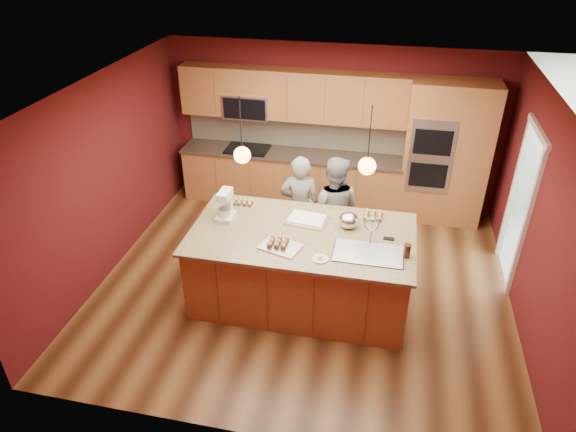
% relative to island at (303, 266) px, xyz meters
% --- Properties ---
extents(floor, '(5.50, 5.50, 0.00)m').
position_rel_island_xyz_m(floor, '(-0.04, 0.34, -0.52)').
color(floor, '#422411').
rests_on(floor, ground).
extents(ceiling, '(5.50, 5.50, 0.00)m').
position_rel_island_xyz_m(ceiling, '(-0.04, 0.34, 2.18)').
color(ceiling, white).
rests_on(ceiling, ground).
extents(wall_back, '(5.50, 0.00, 5.50)m').
position_rel_island_xyz_m(wall_back, '(-0.04, 2.84, 0.83)').
color(wall_back, '#4F1114').
rests_on(wall_back, ground).
extents(wall_front, '(5.50, 0.00, 5.50)m').
position_rel_island_xyz_m(wall_front, '(-0.04, -2.16, 0.83)').
color(wall_front, '#4F1114').
rests_on(wall_front, ground).
extents(wall_left, '(0.00, 5.00, 5.00)m').
position_rel_island_xyz_m(wall_left, '(-2.79, 0.34, 0.83)').
color(wall_left, '#4F1114').
rests_on(wall_left, ground).
extents(wall_right, '(0.00, 5.00, 5.00)m').
position_rel_island_xyz_m(wall_right, '(2.71, 0.34, 0.83)').
color(wall_right, '#4F1114').
rests_on(wall_right, ground).
extents(cabinet_run, '(3.74, 0.64, 2.30)m').
position_rel_island_xyz_m(cabinet_run, '(-0.72, 2.59, 0.46)').
color(cabinet_run, brown).
rests_on(cabinet_run, floor).
extents(oven_column, '(1.30, 0.62, 2.30)m').
position_rel_island_xyz_m(oven_column, '(1.81, 2.54, 0.63)').
color(oven_column, brown).
rests_on(oven_column, floor).
extents(doorway_trim, '(0.08, 1.11, 2.20)m').
position_rel_island_xyz_m(doorway_trim, '(2.69, 1.14, 0.53)').
color(doorway_trim, silver).
rests_on(doorway_trim, wall_right).
extents(pendant_left, '(0.20, 0.20, 0.80)m').
position_rel_island_xyz_m(pendant_left, '(-0.74, 0.00, 1.48)').
color(pendant_left, black).
rests_on(pendant_left, ceiling).
extents(pendant_right, '(0.20, 0.20, 0.80)m').
position_rel_island_xyz_m(pendant_right, '(0.71, 0.00, 1.48)').
color(pendant_right, black).
rests_on(pendant_right, ceiling).
extents(island, '(2.77, 1.55, 1.40)m').
position_rel_island_xyz_m(island, '(0.00, 0.00, 0.00)').
color(island, brown).
rests_on(island, floor).
extents(person_left, '(0.62, 0.45, 1.58)m').
position_rel_island_xyz_m(person_left, '(-0.24, 1.03, 0.27)').
color(person_left, black).
rests_on(person_left, floor).
extents(person_right, '(0.82, 0.65, 1.61)m').
position_rel_island_xyz_m(person_right, '(0.24, 1.03, 0.29)').
color(person_right, slate).
rests_on(person_right, floor).
extents(stand_mixer, '(0.21, 0.29, 0.40)m').
position_rel_island_xyz_m(stand_mixer, '(-1.04, 0.15, 0.67)').
color(stand_mixer, silver).
rests_on(stand_mixer, island).
extents(sheet_cake, '(0.56, 0.44, 0.05)m').
position_rel_island_xyz_m(sheet_cake, '(-0.01, 0.30, 0.52)').
color(sheet_cake, silver).
rests_on(sheet_cake, island).
extents(cooling_rack, '(0.54, 0.45, 0.02)m').
position_rel_island_xyz_m(cooling_rack, '(-0.21, -0.36, 0.51)').
color(cooling_rack, silver).
rests_on(cooling_rack, island).
extents(mixing_bowl, '(0.25, 0.25, 0.21)m').
position_rel_island_xyz_m(mixing_bowl, '(0.53, 0.26, 0.60)').
color(mixing_bowl, silver).
rests_on(mixing_bowl, island).
extents(plate, '(0.19, 0.19, 0.01)m').
position_rel_island_xyz_m(plate, '(0.29, -0.50, 0.51)').
color(plate, silver).
rests_on(plate, island).
extents(tumbler, '(0.08, 0.08, 0.17)m').
position_rel_island_xyz_m(tumbler, '(1.25, -0.24, 0.58)').
color(tumbler, '#381C10').
rests_on(tumbler, island).
extents(phone, '(0.13, 0.08, 0.01)m').
position_rel_island_xyz_m(phone, '(1.04, 0.09, 0.51)').
color(phone, black).
rests_on(phone, island).
extents(cupcakes_left, '(0.30, 0.15, 0.07)m').
position_rel_island_xyz_m(cupcakes_left, '(-0.94, 0.54, 0.53)').
color(cupcakes_left, tan).
rests_on(cupcakes_left, island).
extents(cupcakes_rack, '(0.25, 0.25, 0.07)m').
position_rel_island_xyz_m(cupcakes_rack, '(-0.24, -0.33, 0.55)').
color(cupcakes_rack, tan).
rests_on(cupcakes_rack, island).
extents(cupcakes_right, '(0.25, 0.25, 0.08)m').
position_rel_island_xyz_m(cupcakes_right, '(0.82, 0.55, 0.54)').
color(cupcakes_right, tan).
rests_on(cupcakes_right, island).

